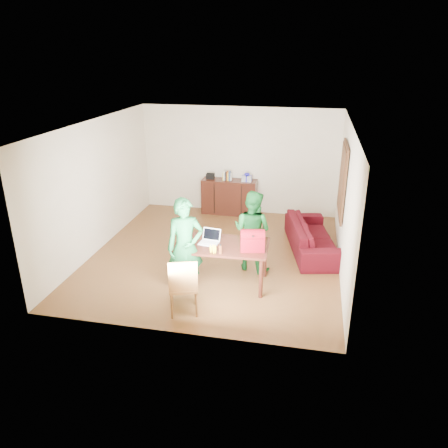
% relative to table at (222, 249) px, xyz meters
% --- Properties ---
extents(room, '(5.20, 5.70, 2.90)m').
position_rel_table_xyz_m(room, '(-0.36, 1.26, 0.63)').
color(room, '#432510').
rests_on(room, ground).
extents(table, '(1.68, 0.98, 0.77)m').
position_rel_table_xyz_m(table, '(0.00, 0.00, 0.00)').
color(table, black).
rests_on(table, ground).
extents(chair, '(0.56, 0.55, 0.99)m').
position_rel_table_xyz_m(chair, '(-0.40, -1.06, -0.39)').
color(chair, brown).
rests_on(chair, ground).
extents(person_near, '(0.74, 0.64, 1.73)m').
position_rel_table_xyz_m(person_near, '(-0.54, -0.43, 0.19)').
color(person_near, '#135528').
rests_on(person_near, ground).
extents(person_far, '(0.93, 0.83, 1.58)m').
position_rel_table_xyz_m(person_far, '(0.44, 0.69, 0.11)').
color(person_far, '#135820').
rests_on(person_far, ground).
extents(laptop, '(0.36, 0.27, 0.23)m').
position_rel_table_xyz_m(laptop, '(-0.23, -0.02, 0.14)').
color(laptop, white).
rests_on(laptop, table).
extents(bananas, '(0.18, 0.16, 0.06)m').
position_rel_table_xyz_m(bananas, '(-0.07, -0.38, 0.13)').
color(bananas, gold).
rests_on(bananas, table).
extents(bottle, '(0.07, 0.07, 0.17)m').
position_rel_table_xyz_m(bottle, '(0.06, -0.37, 0.18)').
color(bottle, '#522612').
rests_on(bottle, table).
extents(red_bag, '(0.45, 0.31, 0.30)m').
position_rel_table_xyz_m(red_bag, '(0.56, -0.13, 0.25)').
color(red_bag, maroon).
rests_on(red_bag, table).
extents(sofa, '(1.30, 2.31, 0.64)m').
position_rel_table_xyz_m(sofa, '(1.58, 1.76, -0.36)').
color(sofa, '#380907').
rests_on(sofa, ground).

